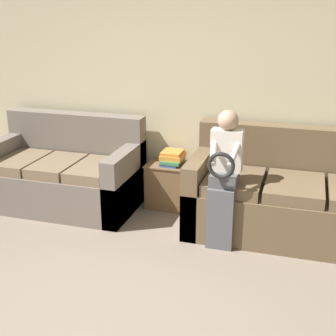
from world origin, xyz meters
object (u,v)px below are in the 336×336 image
object	(u,v)px
child_left_seated	(224,172)
couch_main	(294,199)
book_stack	(172,158)
side_shelf	(172,185)
couch_side	(65,175)

from	to	relation	value
child_left_seated	couch_main	bearing A→B (deg)	32.69
child_left_seated	book_stack	world-z (taller)	child_left_seated
child_left_seated	side_shelf	world-z (taller)	child_left_seated
book_stack	couch_side	bearing A→B (deg)	-166.50
couch_main	couch_side	xyz separation A→B (m)	(-2.48, -0.01, -0.01)
couch_side	book_stack	bearing A→B (deg)	13.50
child_left_seated	side_shelf	xyz separation A→B (m)	(-0.69, 0.67, -0.45)
child_left_seated	side_shelf	bearing A→B (deg)	135.90
side_shelf	book_stack	bearing A→B (deg)	89.85
side_shelf	book_stack	xyz separation A→B (m)	(0.00, 0.01, 0.31)
couch_side	book_stack	xyz separation A→B (m)	(1.17, 0.28, 0.23)
couch_main	child_left_seated	xyz separation A→B (m)	(-0.62, -0.40, 0.35)
child_left_seated	book_stack	distance (m)	0.97
side_shelf	book_stack	distance (m)	0.31
couch_main	child_left_seated	world-z (taller)	child_left_seated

